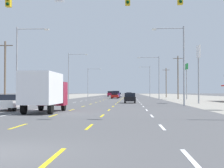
{
  "coord_description": "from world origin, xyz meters",
  "views": [
    {
      "loc": [
        3.73,
        -9.14,
        1.7
      ],
      "look_at": [
        -0.42,
        67.04,
        3.49
      ],
      "focal_mm": 53.65,
      "sensor_mm": 36.0,
      "label": 1
    }
  ],
  "objects_px": {
    "hatchback_inner_right_mid": "(130,98)",
    "streetlight_left_row_0": "(20,60)",
    "suv_inner_left_distant_a": "(110,94)",
    "box_truck_inner_left_nearest": "(45,90)",
    "streetlight_left_row_1": "(71,73)",
    "sedan_center_turn_farther": "(118,95)",
    "streetlight_right_row_0": "(181,60)",
    "sedan_center_turn_midfar": "(115,96)",
    "suv_center_turn_far": "(116,94)",
    "pole_sign_right_row_2": "(187,72)",
    "pole_sign_right_row_1": "(199,59)",
    "hatchback_inner_right_farthest": "(129,95)",
    "streetlight_right_row_1": "(157,74)",
    "streetlight_left_row_2": "(89,80)",
    "sedan_far_left_near": "(12,102)",
    "streetlight_right_row_2": "(149,79)"
  },
  "relations": [
    {
      "from": "hatchback_inner_right_mid",
      "to": "streetlight_left_row_0",
      "type": "distance_m",
      "value": 17.72
    },
    {
      "from": "hatchback_inner_right_mid",
      "to": "streetlight_left_row_0",
      "type": "height_order",
      "value": "streetlight_left_row_0"
    },
    {
      "from": "suv_inner_left_distant_a",
      "to": "streetlight_left_row_0",
      "type": "xyz_separation_m",
      "value": [
        -6.21,
        -82.3,
        4.57
      ]
    },
    {
      "from": "box_truck_inner_left_nearest",
      "to": "streetlight_left_row_1",
      "type": "xyz_separation_m",
      "value": [
        -6.44,
        47.64,
        4.21
      ]
    },
    {
      "from": "sedan_center_turn_farther",
      "to": "streetlight_right_row_0",
      "type": "height_order",
      "value": "streetlight_right_row_0"
    },
    {
      "from": "hatchback_inner_right_mid",
      "to": "sedan_center_turn_midfar",
      "type": "height_order",
      "value": "hatchback_inner_right_mid"
    },
    {
      "from": "hatchback_inner_right_mid",
      "to": "streetlight_right_row_0",
      "type": "bearing_deg",
      "value": -59.93
    },
    {
      "from": "sedan_center_turn_midfar",
      "to": "streetlight_left_row_0",
      "type": "height_order",
      "value": "streetlight_left_row_0"
    },
    {
      "from": "sedan_center_turn_farther",
      "to": "suv_center_turn_far",
      "type": "bearing_deg",
      "value": -91.43
    },
    {
      "from": "suv_center_turn_far",
      "to": "streetlight_left_row_0",
      "type": "xyz_separation_m",
      "value": [
        -9.52,
        -53.74,
        4.57
      ]
    },
    {
      "from": "sedan_center_turn_farther",
      "to": "pole_sign_right_row_2",
      "type": "height_order",
      "value": "pole_sign_right_row_2"
    },
    {
      "from": "pole_sign_right_row_1",
      "to": "suv_inner_left_distant_a",
      "type": "bearing_deg",
      "value": 103.32
    },
    {
      "from": "suv_center_turn_far",
      "to": "sedan_center_turn_farther",
      "type": "distance_m",
      "value": 10.58
    },
    {
      "from": "streetlight_left_row_0",
      "to": "streetlight_left_row_1",
      "type": "distance_m",
      "value": 34.46
    },
    {
      "from": "hatchback_inner_right_farthest",
      "to": "streetlight_right_row_1",
      "type": "height_order",
      "value": "streetlight_right_row_1"
    },
    {
      "from": "streetlight_left_row_0",
      "to": "streetlight_left_row_2",
      "type": "height_order",
      "value": "streetlight_left_row_0"
    },
    {
      "from": "hatchback_inner_right_farthest",
      "to": "streetlight_right_row_0",
      "type": "relative_size",
      "value": 0.41
    },
    {
      "from": "suv_center_turn_far",
      "to": "streetlight_left_row_1",
      "type": "distance_m",
      "value": 22.07
    },
    {
      "from": "hatchback_inner_right_farthest",
      "to": "sedan_far_left_near",
      "type": "bearing_deg",
      "value": -98.02
    },
    {
      "from": "box_truck_inner_left_nearest",
      "to": "streetlight_left_row_1",
      "type": "bearing_deg",
      "value": 97.69
    },
    {
      "from": "sedan_far_left_near",
      "to": "sedan_center_turn_midfar",
      "type": "height_order",
      "value": "same"
    },
    {
      "from": "hatchback_inner_right_farthest",
      "to": "pole_sign_right_row_1",
      "type": "distance_m",
      "value": 56.28
    },
    {
      "from": "hatchback_inner_right_mid",
      "to": "sedan_center_turn_midfar",
      "type": "xyz_separation_m",
      "value": [
        -3.82,
        33.41,
        -0.03
      ]
    },
    {
      "from": "hatchback_inner_right_mid",
      "to": "sedan_center_turn_farther",
      "type": "distance_m",
      "value": 53.94
    },
    {
      "from": "suv_inner_left_distant_a",
      "to": "sedan_far_left_near",
      "type": "bearing_deg",
      "value": -92.23
    },
    {
      "from": "streetlight_right_row_1",
      "to": "streetlight_left_row_2",
      "type": "relative_size",
      "value": 1.01
    },
    {
      "from": "pole_sign_right_row_1",
      "to": "sedan_far_left_near",
      "type": "bearing_deg",
      "value": -137.19
    },
    {
      "from": "pole_sign_right_row_2",
      "to": "box_truck_inner_left_nearest",
      "type": "bearing_deg",
      "value": -111.71
    },
    {
      "from": "sedan_center_turn_midfar",
      "to": "streetlight_left_row_2",
      "type": "xyz_separation_m",
      "value": [
        -9.54,
        25.01,
        4.8
      ]
    },
    {
      "from": "sedan_center_turn_midfar",
      "to": "streetlight_right_row_2",
      "type": "relative_size",
      "value": 0.45
    },
    {
      "from": "hatchback_inner_right_farthest",
      "to": "pole_sign_right_row_1",
      "type": "relative_size",
      "value": 0.46
    },
    {
      "from": "pole_sign_right_row_1",
      "to": "streetlight_right_row_0",
      "type": "distance_m",
      "value": 10.16
    },
    {
      "from": "box_truck_inner_left_nearest",
      "to": "sedan_far_left_near",
      "type": "distance_m",
      "value": 5.09
    },
    {
      "from": "box_truck_inner_left_nearest",
      "to": "pole_sign_right_row_2",
      "type": "xyz_separation_m",
      "value": [
        19.87,
        49.89,
        4.48
      ]
    },
    {
      "from": "suv_inner_left_distant_a",
      "to": "streetlight_right_row_2",
      "type": "height_order",
      "value": "streetlight_right_row_2"
    },
    {
      "from": "box_truck_inner_left_nearest",
      "to": "streetlight_left_row_0",
      "type": "height_order",
      "value": "streetlight_left_row_0"
    },
    {
      "from": "hatchback_inner_right_mid",
      "to": "pole_sign_right_row_2",
      "type": "distance_m",
      "value": 29.73
    },
    {
      "from": "streetlight_right_row_1",
      "to": "streetlight_left_row_2",
      "type": "xyz_separation_m",
      "value": [
        -19.28,
        34.46,
        -0.12
      ]
    },
    {
      "from": "hatchback_inner_right_mid",
      "to": "streetlight_left_row_0",
      "type": "xyz_separation_m",
      "value": [
        -13.43,
        -10.5,
        4.82
      ]
    },
    {
      "from": "box_truck_inner_left_nearest",
      "to": "streetlight_left_row_1",
      "type": "relative_size",
      "value": 0.69
    },
    {
      "from": "streetlight_left_row_2",
      "to": "streetlight_left_row_0",
      "type": "bearing_deg",
      "value": -90.05
    },
    {
      "from": "streetlight_right_row_0",
      "to": "sedan_far_left_near",
      "type": "bearing_deg",
      "value": -149.27
    },
    {
      "from": "streetlight_left_row_1",
      "to": "pole_sign_right_row_1",
      "type": "bearing_deg",
      "value": -46.99
    },
    {
      "from": "sedan_far_left_near",
      "to": "suv_inner_left_distant_a",
      "type": "relative_size",
      "value": 0.92
    },
    {
      "from": "hatchback_inner_right_mid",
      "to": "streetlight_right_row_0",
      "type": "xyz_separation_m",
      "value": [
        6.08,
        -10.5,
        4.74
      ]
    },
    {
      "from": "sedan_far_left_near",
      "to": "pole_sign_right_row_1",
      "type": "relative_size",
      "value": 0.53
    },
    {
      "from": "streetlight_right_row_2",
      "to": "pole_sign_right_row_2",
      "type": "bearing_deg",
      "value": -78.12
    },
    {
      "from": "streetlight_left_row_0",
      "to": "streetlight_right_row_2",
      "type": "distance_m",
      "value": 71.64
    },
    {
      "from": "streetlight_right_row_0",
      "to": "sedan_center_turn_midfar",
      "type": "bearing_deg",
      "value": 102.71
    },
    {
      "from": "hatchback_inner_right_mid",
      "to": "streetlight_right_row_2",
      "type": "distance_m",
      "value": 58.95
    }
  ]
}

